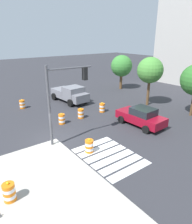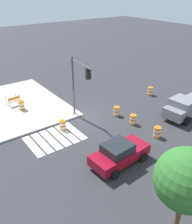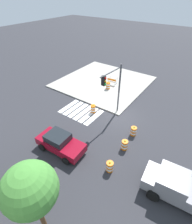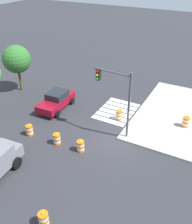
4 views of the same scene
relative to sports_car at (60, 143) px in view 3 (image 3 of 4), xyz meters
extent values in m
plane|color=#2D2D33|center=(-1.83, -7.18, -0.81)|extent=(120.00, 120.00, 0.00)
cube|color=#ADA89E|center=(4.17, -13.18, -0.74)|extent=(12.00, 12.00, 0.15)
cube|color=silver|center=(0.30, -5.38, -0.80)|extent=(0.60, 3.20, 0.02)
cube|color=silver|center=(1.05, -5.38, -0.80)|extent=(0.60, 3.20, 0.02)
cube|color=silver|center=(1.80, -5.38, -0.80)|extent=(0.60, 3.20, 0.02)
cube|color=silver|center=(2.55, -5.38, -0.80)|extent=(0.60, 3.20, 0.02)
cube|color=silver|center=(3.30, -5.38, -0.80)|extent=(0.60, 3.20, 0.02)
cube|color=silver|center=(4.05, -5.38, -0.80)|extent=(0.60, 3.20, 0.02)
cube|color=maroon|center=(-0.06, 0.00, -0.13)|extent=(4.39, 2.07, 0.70)
cube|color=#1E2328|center=(0.19, 0.01, 0.52)|extent=(1.98, 1.70, 0.60)
cylinder|color=black|center=(-1.36, -1.02, -0.48)|extent=(0.67, 0.27, 0.66)
cylinder|color=black|center=(-1.46, 0.87, -0.48)|extent=(0.67, 0.27, 0.66)
cylinder|color=black|center=(1.34, -0.88, -0.48)|extent=(0.67, 0.27, 0.66)
cylinder|color=black|center=(1.24, 1.02, -0.48)|extent=(0.67, 0.27, 0.66)
cube|color=slate|center=(-8.88, -1.45, 0.36)|extent=(2.07, 2.16, 1.50)
cube|color=slate|center=(-7.79, -1.35, 0.06)|extent=(1.56, 2.01, 0.90)
cylinder|color=black|center=(-8.18, -0.36, -0.39)|extent=(0.86, 0.37, 0.84)
cylinder|color=black|center=(-8.00, -2.40, -0.39)|extent=(0.86, 0.37, 0.84)
cylinder|color=orange|center=(-4.63, -0.63, -0.72)|extent=(0.56, 0.56, 0.18)
cylinder|color=white|center=(-4.63, -0.63, -0.54)|extent=(0.56, 0.56, 0.18)
cylinder|color=orange|center=(-4.63, -0.63, -0.36)|extent=(0.56, 0.56, 0.18)
cylinder|color=white|center=(-4.63, -0.63, -0.18)|extent=(0.56, 0.56, 0.18)
cylinder|color=orange|center=(-4.63, -0.63, 0.00)|extent=(0.56, 0.56, 0.18)
sphere|color=yellow|center=(-4.63, -0.63, 0.15)|extent=(0.12, 0.12, 0.12)
cylinder|color=orange|center=(0.97, -6.13, -0.72)|extent=(0.56, 0.56, 0.18)
cylinder|color=white|center=(0.97, -6.13, -0.54)|extent=(0.56, 0.56, 0.18)
cylinder|color=orange|center=(0.97, -6.13, -0.36)|extent=(0.56, 0.56, 0.18)
cylinder|color=white|center=(0.97, -6.13, -0.18)|extent=(0.56, 0.56, 0.18)
cylinder|color=orange|center=(0.97, -6.13, 0.00)|extent=(0.56, 0.56, 0.18)
sphere|color=yellow|center=(0.97, -6.13, 0.15)|extent=(0.12, 0.12, 0.12)
cylinder|color=orange|center=(-4.51, -3.28, -0.72)|extent=(0.56, 0.56, 0.18)
cylinder|color=white|center=(-4.51, -3.28, -0.54)|extent=(0.56, 0.56, 0.18)
cylinder|color=orange|center=(-4.51, -3.28, -0.36)|extent=(0.56, 0.56, 0.18)
cylinder|color=white|center=(-4.51, -3.28, -0.18)|extent=(0.56, 0.56, 0.18)
cylinder|color=orange|center=(-4.51, -3.28, 0.00)|extent=(0.56, 0.56, 0.18)
sphere|color=yellow|center=(-4.51, -3.28, 0.15)|extent=(0.12, 0.12, 0.12)
cylinder|color=orange|center=(-4.38, -5.36, -0.72)|extent=(0.56, 0.56, 0.18)
cylinder|color=white|center=(-4.38, -5.36, -0.54)|extent=(0.56, 0.56, 0.18)
cylinder|color=orange|center=(-4.38, -5.36, -0.36)|extent=(0.56, 0.56, 0.18)
cylinder|color=white|center=(-4.38, -5.36, -0.18)|extent=(0.56, 0.56, 0.18)
cylinder|color=orange|center=(-4.38, -5.36, 0.00)|extent=(0.56, 0.56, 0.18)
sphere|color=yellow|center=(-4.38, -5.36, 0.15)|extent=(0.12, 0.12, 0.12)
cylinder|color=orange|center=(2.44, -11.65, -0.57)|extent=(0.56, 0.56, 0.18)
cylinder|color=white|center=(2.44, -11.65, -0.39)|extent=(0.56, 0.56, 0.18)
cylinder|color=orange|center=(2.44, -11.65, -0.21)|extent=(0.56, 0.56, 0.18)
cylinder|color=white|center=(2.44, -11.65, -0.03)|extent=(0.56, 0.56, 0.18)
cylinder|color=orange|center=(2.44, -11.65, 0.15)|extent=(0.56, 0.56, 0.18)
sphere|color=yellow|center=(2.44, -11.65, 0.30)|extent=(0.12, 0.12, 0.12)
cube|color=silver|center=(2.14, -13.04, -0.16)|extent=(0.08, 0.08, 1.00)
cube|color=silver|center=(2.24, -13.73, -0.16)|extent=(0.08, 0.08, 1.00)
cube|color=silver|center=(3.22, -12.88, -0.16)|extent=(0.08, 0.08, 1.00)
cube|color=silver|center=(3.33, -13.57, -0.16)|extent=(0.08, 0.08, 1.00)
cube|color=orange|center=(2.68, -12.94, 0.09)|extent=(1.29, 0.23, 0.28)
cube|color=white|center=(2.68, -12.94, -0.21)|extent=(1.29, 0.23, 0.20)
cylinder|color=#4C4C51|center=(-1.23, -7.78, 2.09)|extent=(0.18, 0.18, 5.50)
cylinder|color=#4C4C51|center=(-1.09, -6.19, 4.54)|extent=(0.39, 3.20, 0.12)
cube|color=black|center=(-1.00, -5.07, 4.09)|extent=(0.38, 0.31, 0.90)
sphere|color=red|center=(-1.19, -5.05, 4.39)|extent=(0.20, 0.20, 0.20)
sphere|color=#F2A514|center=(-1.19, -5.05, 4.09)|extent=(0.20, 0.20, 0.20)
sphere|color=green|center=(-1.19, -5.05, 3.79)|extent=(0.20, 0.20, 0.20)
cylinder|color=brown|center=(-3.40, 4.88, 0.64)|extent=(0.29, 0.29, 2.91)
sphere|color=#478C38|center=(-3.40, 4.88, 3.07)|extent=(2.77, 2.77, 2.77)
camera|label=1|loc=(10.94, -12.98, 6.57)|focal=33.14mm
camera|label=2|loc=(9.21, 9.79, 10.19)|focal=38.90mm
camera|label=3|loc=(-8.53, 6.69, 10.86)|focal=27.69mm
camera|label=4|loc=(-16.70, -13.31, 11.67)|focal=40.24mm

